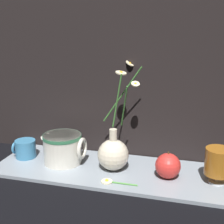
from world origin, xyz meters
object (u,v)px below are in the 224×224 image
object	(u,v)px
vase_with_flowers	(114,152)
orange_fruit	(168,166)
ceramic_pitcher	(63,147)
yellow_mug	(25,149)
tea_glass	(218,162)

from	to	relation	value
vase_with_flowers	orange_fruit	xyz separation A→B (m)	(0.19, -0.02, -0.02)
vase_with_flowers	ceramic_pitcher	xyz separation A→B (m)	(-0.19, 0.00, -0.00)
yellow_mug	orange_fruit	bearing A→B (deg)	-2.84
yellow_mug	orange_fruit	world-z (taller)	orange_fruit
tea_glass	orange_fruit	xyz separation A→B (m)	(-0.15, -0.01, -0.03)
vase_with_flowers	orange_fruit	world-z (taller)	vase_with_flowers
ceramic_pitcher	tea_glass	xyz separation A→B (m)	(0.53, -0.01, 0.01)
ceramic_pitcher	orange_fruit	world-z (taller)	ceramic_pitcher
vase_with_flowers	yellow_mug	world-z (taller)	vase_with_flowers
orange_fruit	yellow_mug	bearing A→B (deg)	177.16
yellow_mug	ceramic_pitcher	size ratio (longest dim) A/B	0.53
orange_fruit	tea_glass	bearing A→B (deg)	2.50
ceramic_pitcher	yellow_mug	bearing A→B (deg)	177.66
ceramic_pitcher	tea_glass	size ratio (longest dim) A/B	1.43
tea_glass	ceramic_pitcher	bearing A→B (deg)	178.56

